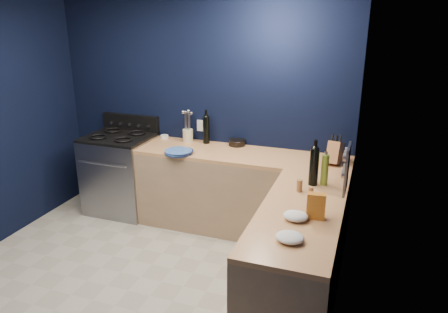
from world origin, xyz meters
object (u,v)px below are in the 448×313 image
at_px(crouton_bag, 316,206).
at_px(utensil_crock, 188,135).
at_px(gas_range, 121,175).
at_px(knife_block, 335,153).
at_px(plate_stack, 179,152).

bearing_deg(crouton_bag, utensil_crock, 132.73).
relative_size(gas_range, knife_block, 4.16).
bearing_deg(utensil_crock, crouton_bag, -41.08).
distance_m(plate_stack, crouton_bag, 1.90).
height_order(gas_range, utensil_crock, utensil_crock).
height_order(plate_stack, utensil_crock, utensil_crock).
relative_size(gas_range, plate_stack, 3.11).
bearing_deg(utensil_crock, knife_block, -6.40).
relative_size(utensil_crock, knife_block, 0.67).
bearing_deg(plate_stack, knife_block, 8.98).
xyz_separation_m(gas_range, utensil_crock, (0.80, 0.22, 0.51)).
height_order(gas_range, knife_block, knife_block).
xyz_separation_m(plate_stack, knife_block, (1.60, 0.25, 0.09)).
xyz_separation_m(utensil_crock, crouton_bag, (1.69, -1.47, 0.03)).
distance_m(plate_stack, knife_block, 1.63).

